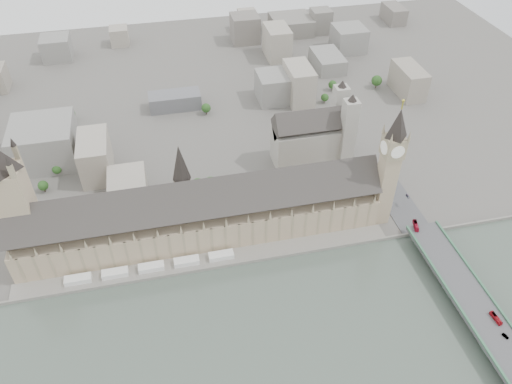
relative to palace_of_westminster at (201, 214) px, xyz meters
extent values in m
plane|color=#595651|center=(0.00, -19.70, -22.71)|extent=(900.00, 900.00, 0.00)
cube|color=gray|center=(0.00, -34.70, -21.21)|extent=(600.00, 1.50, 3.00)
cube|color=gray|center=(0.00, -27.20, -21.71)|extent=(270.00, 15.00, 2.00)
cube|color=white|center=(-90.00, -26.70, -18.71)|extent=(18.00, 7.00, 4.00)
cube|color=white|center=(-65.00, -26.70, -18.71)|extent=(18.00, 7.00, 4.00)
cube|color=white|center=(-40.00, -26.70, -18.71)|extent=(18.00, 7.00, 4.00)
cube|color=white|center=(-15.00, -26.70, -18.71)|extent=(18.00, 7.00, 4.00)
cube|color=white|center=(10.00, -26.70, -18.71)|extent=(18.00, 7.00, 4.00)
cube|color=tan|center=(0.00, 0.30, -10.21)|extent=(265.00, 40.00, 25.00)
cube|color=#322F2C|center=(0.00, 0.30, 12.37)|extent=(265.00, 40.73, 40.73)
cube|color=tan|center=(138.00, -11.70, 8.29)|extent=(12.00, 12.00, 62.00)
cube|color=gray|center=(138.00, -11.70, 47.29)|extent=(14.00, 14.00, 16.00)
cylinder|color=white|center=(145.20, -11.70, 47.29)|extent=(0.60, 10.00, 10.00)
cylinder|color=white|center=(130.80, -11.70, 47.29)|extent=(0.60, 10.00, 10.00)
cylinder|color=white|center=(138.00, -4.50, 47.29)|extent=(10.00, 0.60, 10.00)
cylinder|color=white|center=(138.00, -18.90, 47.29)|extent=(10.00, 0.60, 10.00)
cone|color=black|center=(138.00, -11.70, 66.29)|extent=(17.00, 17.00, 22.00)
cylinder|color=gold|center=(138.00, -11.70, 80.29)|extent=(1.00, 1.00, 6.00)
sphere|color=gold|center=(138.00, -11.70, 83.79)|extent=(2.00, 2.00, 2.00)
cone|color=gray|center=(144.50, -5.20, 59.29)|extent=(2.40, 2.40, 8.00)
cone|color=gray|center=(131.50, -5.20, 59.29)|extent=(2.40, 2.40, 8.00)
cone|color=gray|center=(144.50, -18.20, 59.29)|extent=(2.40, 2.40, 8.00)
cone|color=gray|center=(131.50, -18.20, 59.29)|extent=(2.40, 2.40, 8.00)
cube|color=tan|center=(-122.00, 6.30, 17.29)|extent=(23.00, 23.00, 80.00)
cylinder|color=gray|center=(-10.00, 6.30, 20.29)|extent=(12.00, 12.00, 20.00)
cone|color=black|center=(-10.00, 6.30, 44.29)|extent=(13.00, 13.00, 28.00)
cube|color=#474749|center=(162.00, -107.20, -17.58)|extent=(25.00, 325.00, 10.25)
cube|color=gray|center=(105.00, 75.30, -5.71)|extent=(60.00, 28.00, 34.00)
cube|color=#322F2C|center=(105.00, 75.30, 16.29)|extent=(60.00, 28.28, 28.28)
cube|color=gray|center=(137.00, 87.30, 9.29)|extent=(12.00, 12.00, 64.00)
cube|color=gray|center=(137.00, 63.30, 9.29)|extent=(12.00, 12.00, 64.00)
imported|color=#A9132C|center=(156.04, -36.00, -10.85)|extent=(5.65, 11.80, 3.20)
imported|color=red|center=(167.19, -122.57, -11.04)|extent=(3.11, 10.29, 2.82)
imported|color=gray|center=(165.84, -134.99, -11.74)|extent=(2.83, 4.58, 1.42)
imported|color=gray|center=(165.59, -2.82, -11.78)|extent=(1.97, 4.66, 1.34)
camera|label=1|loc=(-18.95, -269.82, 249.87)|focal=35.00mm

